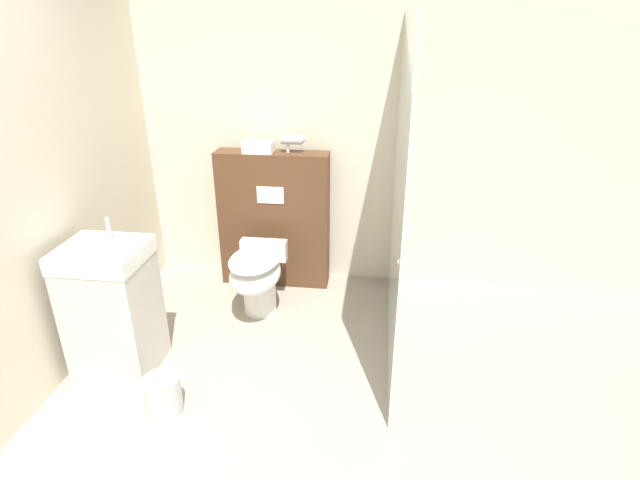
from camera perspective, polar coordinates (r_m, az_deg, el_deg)
The scene contains 8 objects.
wall_back at distance 4.18m, azimuth -1.11°, elevation 11.63°, with size 8.00×0.06×2.50m.
partition_panel at distance 4.25m, azimuth -5.25°, elevation 2.33°, with size 0.93×0.22×1.17m.
shower_glass at distance 3.28m, azimuth 8.93°, elevation 5.04°, with size 0.04×1.81×2.20m.
toilet at distance 3.86m, azimuth -7.19°, elevation -4.11°, with size 0.38×0.62×0.53m.
sink_vanity at distance 3.49m, azimuth -22.60°, elevation -7.28°, with size 0.50×0.45×1.03m.
hair_drier at distance 4.01m, azimuth -3.12°, elevation 11.36°, with size 0.20×0.08×0.15m.
folded_towel at distance 4.07m, azimuth -7.05°, elevation 10.54°, with size 0.24×0.16×0.09m.
waste_bin at distance 3.22m, azimuth -17.50°, elevation -16.54°, with size 0.22×0.22×0.24m.
Camera 1 is at (0.59, -1.72, 2.16)m, focal length 28.00 mm.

